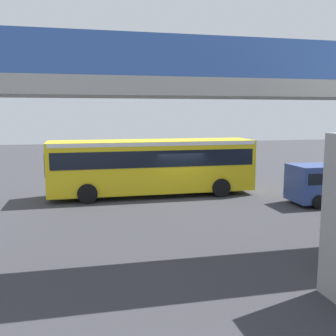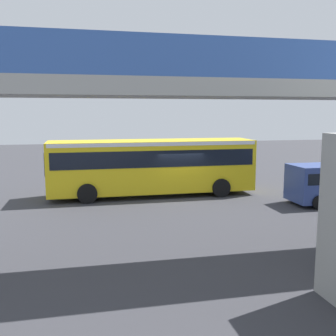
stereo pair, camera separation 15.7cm
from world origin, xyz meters
name	(u,v)px [view 1 (the left image)]	position (x,y,z in m)	size (l,w,h in m)	color
ground	(178,196)	(0.00, 0.00, 0.00)	(80.00, 80.00, 0.00)	#38383D
city_bus	(152,163)	(1.37, -0.63, 1.88)	(11.54, 2.85, 3.15)	yellow
parked_van	(335,181)	(-7.59, 3.38, 1.18)	(4.80, 2.17, 2.05)	#33478C
pedestrian	(194,173)	(-1.78, -2.79, 0.89)	(0.38, 0.38, 1.79)	#2D2D38
lane_dash_leftmost	(227,185)	(-4.00, -2.68, 0.00)	(2.00, 0.20, 0.01)	silver
lane_dash_left	(168,188)	(0.00, -2.68, 0.00)	(2.00, 0.20, 0.01)	silver
lane_dash_centre	(104,190)	(4.00, -2.68, 0.00)	(2.00, 0.20, 0.01)	silver
pedestrian_overpass	(253,104)	(0.00, 9.44, 4.99)	(26.44, 2.60, 6.76)	#9E9E99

